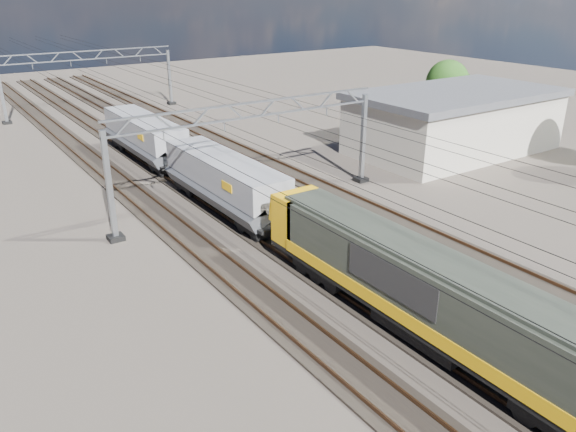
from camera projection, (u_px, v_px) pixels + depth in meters
ground at (287, 226)px, 34.93m from camera, size 160.00×160.00×0.00m
track_outer_west at (200, 249)px, 31.78m from camera, size 2.60×140.00×0.30m
track_loco at (260, 233)px, 33.86m from camera, size 2.60×140.00×0.30m
track_inner_east at (313, 218)px, 35.94m from camera, size 2.60×140.00×0.30m
track_outer_east at (361, 205)px, 38.01m from camera, size 2.60×140.00×0.30m
catenary_gantry_mid at (253, 151)px, 36.49m from camera, size 19.90×0.90×7.11m
catenary_gantry_far at (91, 79)px, 64.02m from camera, size 19.90×0.90×7.11m
overhead_wires at (223, 112)px, 38.85m from camera, size 12.03×140.00×0.53m
locomotive at (431, 293)px, 22.79m from camera, size 2.76×21.10×3.62m
hopper_wagon_lead at (224, 180)px, 36.35m from camera, size 3.38×13.00×3.25m
hopper_wagon_mid at (144, 135)px, 47.21m from camera, size 3.38×13.00×3.25m
industrial_shed at (454, 121)px, 49.89m from camera, size 18.60×10.60×5.40m
tree_far at (451, 83)px, 59.58m from camera, size 5.01×4.61×6.67m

